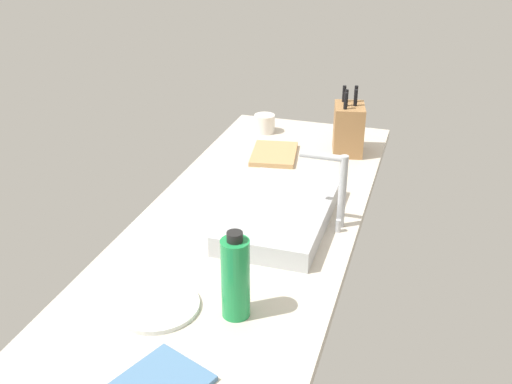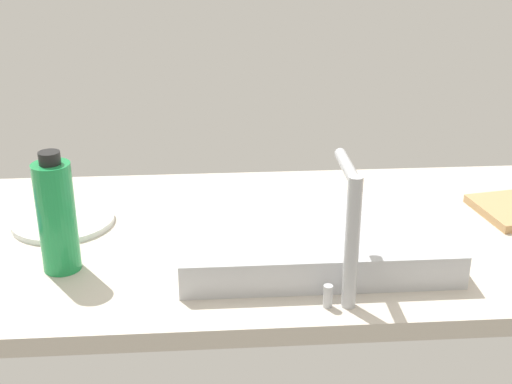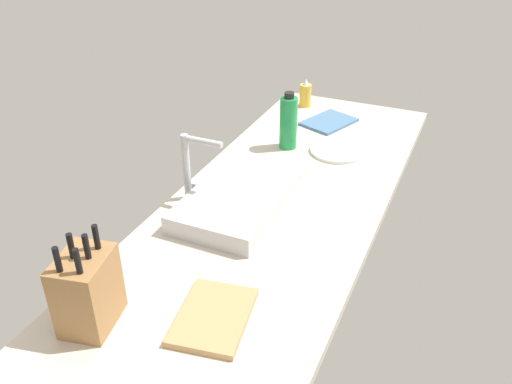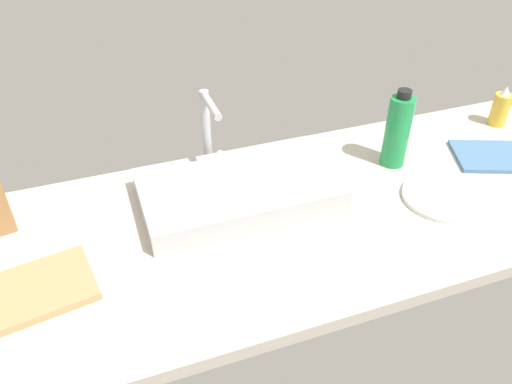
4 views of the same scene
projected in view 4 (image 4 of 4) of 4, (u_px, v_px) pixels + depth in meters
The scene contains 8 objects.
countertop_slab at pixel (275, 223), 127.48cm from camera, with size 197.70×67.46×3.50cm, color beige.
sink_basin at pixel (239, 190), 130.61cm from camera, with size 49.92×28.45×6.21cm, color #B7BABF.
faucet at pixel (208, 125), 135.30cm from camera, with size 5.50×14.43×23.26cm.
cutting_board at pixel (36, 290), 106.16cm from camera, with size 23.17×16.74×1.80cm, color tan.
soap_bottle at pixel (501, 108), 160.89cm from camera, with size 5.42×5.42×13.15cm.
water_bottle at pixel (397, 131), 139.84cm from camera, with size 6.85×6.85×22.71cm.
dinner_plate at pixel (443, 197), 132.20cm from camera, with size 21.16×21.16×1.20cm, color silver.
dish_towel at pixel (494, 156), 147.79cm from camera, with size 22.25×16.17×1.20cm, color teal.
Camera 4 is at (-37.29, -89.89, 84.59)cm, focal length 35.68 mm.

